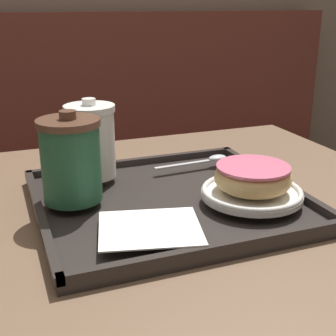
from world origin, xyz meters
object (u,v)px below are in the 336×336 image
at_px(coffee_cup_rear, 91,141).
at_px(spoon, 208,160).
at_px(coffee_cup_front, 71,160).
at_px(donut_chocolate_glazed, 253,177).

bearing_deg(coffee_cup_rear, spoon, -1.33).
height_order(coffee_cup_front, donut_chocolate_glazed, coffee_cup_front).
relative_size(coffee_cup_front, spoon, 0.93).
bearing_deg(coffee_cup_front, spoon, 17.71).
bearing_deg(spoon, coffee_cup_front, -165.51).
distance_m(donut_chocolate_glazed, spoon, 0.17).
bearing_deg(coffee_cup_front, donut_chocolate_glazed, -18.95).
xyz_separation_m(coffee_cup_front, donut_chocolate_glazed, (0.25, -0.09, -0.03)).
bearing_deg(coffee_cup_rear, donut_chocolate_glazed, -40.56).
bearing_deg(spoon, donut_chocolate_glazed, -95.85).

